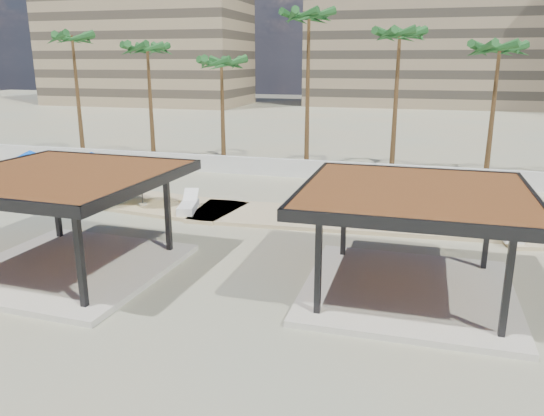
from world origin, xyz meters
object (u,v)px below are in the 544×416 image
at_px(lounger_a, 188,206).
at_px(pavilion_west, 65,213).
at_px(lounger_b, 507,231).
at_px(umbrella_a, 92,159).
at_px(pavilion_central, 412,232).

bearing_deg(lounger_a, pavilion_west, 158.45).
relative_size(pavilion_west, lounger_b, 3.14).
bearing_deg(umbrella_a, pavilion_west, -62.14).
xyz_separation_m(pavilion_west, lounger_b, (16.03, 8.26, -1.84)).
height_order(pavilion_central, umbrella_a, pavilion_central).
bearing_deg(lounger_b, pavilion_central, 141.33).
bearing_deg(lounger_b, umbrella_a, 81.94).
xyz_separation_m(pavilion_west, umbrella_a, (-4.18, 7.91, 0.35)).
xyz_separation_m(pavilion_central, umbrella_a, (-16.29, 6.54, 0.42)).
bearing_deg(lounger_a, umbrella_a, 78.33).
bearing_deg(pavilion_central, umbrella_a, 158.09).
bearing_deg(umbrella_a, pavilion_central, -21.87).
relative_size(pavilion_west, lounger_a, 3.10).
relative_size(umbrella_a, lounger_b, 1.47).
distance_m(pavilion_central, lounger_a, 13.12).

